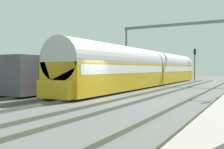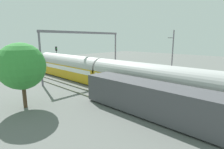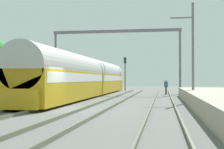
% 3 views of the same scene
% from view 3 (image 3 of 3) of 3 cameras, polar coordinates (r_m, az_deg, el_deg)
% --- Properties ---
extents(ground, '(120.00, 120.00, 0.00)m').
position_cam_3_polar(ground, '(18.82, -8.60, -6.25)').
color(ground, '#606360').
extents(track_west, '(1.52, 60.00, 0.16)m').
position_cam_3_polar(track_west, '(19.48, -14.00, -5.81)').
color(track_west, '#5F6350').
rests_on(track_west, ground).
extents(track_east, '(1.52, 60.00, 0.16)m').
position_cam_3_polar(track_east, '(18.32, -2.85, -6.16)').
color(track_east, '#5F6350').
rests_on(track_east, ground).
extents(track_far_east, '(1.52, 60.00, 0.16)m').
position_cam_3_polar(track_far_east, '(17.91, 9.32, -6.27)').
color(track_far_east, '#5F6350').
rests_on(track_far_east, ground).
extents(passenger_train, '(2.93, 32.85, 3.82)m').
position_cam_3_polar(passenger_train, '(32.86, -4.20, -0.50)').
color(passenger_train, gold).
rests_on(passenger_train, ground).
extents(freight_car, '(2.80, 13.00, 2.70)m').
position_cam_3_polar(freight_car, '(24.57, -18.64, -1.51)').
color(freight_car, '#47474C').
rests_on(freight_car, ground).
extents(person_crossing, '(0.42, 0.27, 1.73)m').
position_cam_3_polar(person_crossing, '(36.45, 9.82, -2.00)').
color(person_crossing, '#363636').
rests_on(person_crossing, ground).
extents(railway_signal_far, '(0.36, 0.30, 5.10)m').
position_cam_3_polar(railway_signal_far, '(47.92, 2.40, 0.94)').
color(railway_signal_far, '#2D2D33').
rests_on(railway_signal_far, ground).
extents(catenary_gantry, '(15.91, 0.28, 7.86)m').
position_cam_3_polar(catenary_gantry, '(38.64, 0.69, 5.24)').
color(catenary_gantry, slate).
rests_on(catenary_gantry, ground).
extents(catenary_pole_east_mid, '(1.90, 0.20, 8.00)m').
position_cam_3_polar(catenary_pole_east_mid, '(26.29, 14.44, 4.36)').
color(catenary_pole_east_mid, slate).
rests_on(catenary_pole_east_mid, ground).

